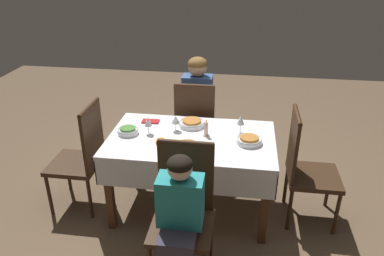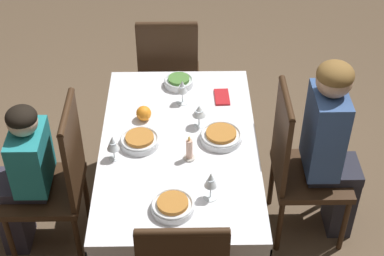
{
  "view_description": "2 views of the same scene",
  "coord_description": "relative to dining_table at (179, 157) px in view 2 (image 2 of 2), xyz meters",
  "views": [
    {
      "loc": [
        -0.4,
        2.74,
        2.17
      ],
      "look_at": [
        -0.01,
        0.06,
        0.84
      ],
      "focal_mm": 35.0,
      "sensor_mm": 36.0,
      "label": 1
    },
    {
      "loc": [
        -2.39,
        -0.03,
        2.79
      ],
      "look_at": [
        0.07,
        -0.07,
        0.78
      ],
      "focal_mm": 55.0,
      "sensor_mm": 36.0,
      "label": 2
    }
  ],
  "objects": [
    {
      "name": "napkin_red_folded",
      "position": [
        0.41,
        -0.26,
        0.1
      ],
      "size": [
        0.16,
        0.09,
        0.01
      ],
      "rotation": [
        0.0,
        0.0,
        0.03
      ],
      "color": "red",
      "rests_on": "dining_table"
    },
    {
      "name": "bowl_south",
      "position": [
        0.03,
        -0.23,
        0.12
      ],
      "size": [
        0.23,
        0.23,
        0.06
      ],
      "color": "silver",
      "rests_on": "dining_table"
    },
    {
      "name": "wine_glass_east",
      "position": [
        0.37,
        -0.02,
        0.2
      ],
      "size": [
        0.07,
        0.07,
        0.15
      ],
      "color": "white",
      "rests_on": "dining_table"
    },
    {
      "name": "person_child_teal",
      "position": [
        -0.04,
        0.86,
        -0.08
      ],
      "size": [
        0.3,
        0.33,
        1.01
      ],
      "rotation": [
        0.0,
        0.0,
        3.14
      ],
      "color": "#383342",
      "rests_on": "ground_plane"
    },
    {
      "name": "bowl_east",
      "position": [
        0.55,
        -0.0,
        0.12
      ],
      "size": [
        0.18,
        0.18,
        0.06
      ],
      "color": "silver",
      "rests_on": "dining_table"
    },
    {
      "name": "chair_east",
      "position": [
        0.95,
        0.07,
        -0.1
      ],
      "size": [
        0.43,
        0.43,
        1.0
      ],
      "rotation": [
        0.0,
        0.0,
        1.57
      ],
      "color": "#382314",
      "rests_on": "ground_plane"
    },
    {
      "name": "bowl_north",
      "position": [
        -0.0,
        0.21,
        0.12
      ],
      "size": [
        0.21,
        0.21,
        0.06
      ],
      "color": "silver",
      "rests_on": "dining_table"
    },
    {
      "name": "chair_south",
      "position": [
        0.05,
        -0.68,
        -0.1
      ],
      "size": [
        0.43,
        0.43,
        1.0
      ],
      "color": "#382314",
      "rests_on": "ground_plane"
    },
    {
      "name": "chair_north",
      "position": [
        -0.04,
        0.68,
        -0.1
      ],
      "size": [
        0.43,
        0.43,
        1.0
      ],
      "rotation": [
        0.0,
        0.0,
        3.14
      ],
      "color": "#382314",
      "rests_on": "ground_plane"
    },
    {
      "name": "candle_centerpiece",
      "position": [
        -0.12,
        -0.06,
        0.15
      ],
      "size": [
        0.06,
        0.06,
        0.15
      ],
      "color": "beige",
      "rests_on": "dining_table"
    },
    {
      "name": "wine_glass_west",
      "position": [
        -0.4,
        -0.15,
        0.21
      ],
      "size": [
        0.07,
        0.07,
        0.16
      ],
      "color": "white",
      "rests_on": "dining_table"
    },
    {
      "name": "wine_glass_north",
      "position": [
        -0.11,
        0.34,
        0.2
      ],
      "size": [
        0.07,
        0.07,
        0.15
      ],
      "color": "white",
      "rests_on": "dining_table"
    },
    {
      "name": "dining_table",
      "position": [
        0.0,
        0.0,
        0.0
      ],
      "size": [
        1.39,
        0.85,
        0.72
      ],
      "color": "silver",
      "rests_on": "ground_plane"
    },
    {
      "name": "person_adult_denim",
      "position": [
        0.05,
        -0.84,
        0.05
      ],
      "size": [
        0.3,
        0.34,
        1.19
      ],
      "color": "#282833",
      "rests_on": "ground_plane"
    },
    {
      "name": "wine_glass_south",
      "position": [
        0.15,
        -0.11,
        0.2
      ],
      "size": [
        0.08,
        0.08,
        0.14
      ],
      "color": "white",
      "rests_on": "dining_table"
    },
    {
      "name": "orange_fruit",
      "position": [
        0.22,
        0.2,
        0.14
      ],
      "size": [
        0.09,
        0.09,
        0.09
      ],
      "primitive_type": "sphere",
      "color": "orange",
      "rests_on": "dining_table"
    },
    {
      "name": "ground_plane",
      "position": [
        0.0,
        0.0,
        -0.63
      ],
      "size": [
        8.0,
        8.0,
        0.0
      ],
      "primitive_type": "plane",
      "color": "brown"
    },
    {
      "name": "bowl_west",
      "position": [
        -0.48,
        0.03,
        0.12
      ],
      "size": [
        0.21,
        0.21,
        0.06
      ],
      "color": "silver",
      "rests_on": "dining_table"
    }
  ]
}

